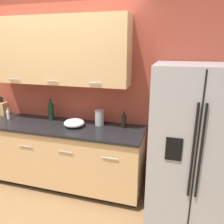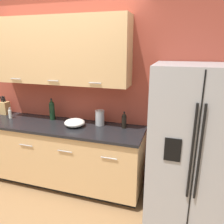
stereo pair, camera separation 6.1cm
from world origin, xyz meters
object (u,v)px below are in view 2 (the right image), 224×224
at_px(knife_block, 5,108).
at_px(wine_bottle, 52,110).
at_px(refrigerator, 193,145).
at_px(mixing_bowl, 75,123).
at_px(oil_bottle, 124,120).
at_px(steel_canister, 100,118).
at_px(soap_dispenser, 10,114).

distance_m(knife_block, wine_bottle, 0.87).
bearing_deg(knife_block, refrigerator, -5.16).
height_order(refrigerator, mixing_bowl, refrigerator).
height_order(knife_block, wine_bottle, wine_bottle).
bearing_deg(oil_bottle, mixing_bowl, -168.14).
height_order(refrigerator, wine_bottle, refrigerator).
height_order(knife_block, oil_bottle, knife_block).
xyz_separation_m(knife_block, steel_canister, (1.61, -0.02, -0.00)).
distance_m(wine_bottle, mixing_bowl, 0.48).
distance_m(refrigerator, mixing_bowl, 1.51).
xyz_separation_m(refrigerator, mixing_bowl, (-1.51, 0.08, 0.08)).
height_order(refrigerator, soap_dispenser, refrigerator).
xyz_separation_m(soap_dispenser, mixing_bowl, (1.08, -0.03, -0.02)).
bearing_deg(knife_block, oil_bottle, -1.19).
relative_size(refrigerator, knife_block, 6.15).
bearing_deg(steel_canister, soap_dispenser, -174.78).
distance_m(refrigerator, oil_bottle, 0.89).
distance_m(knife_block, soap_dispenser, 0.28).
bearing_deg(wine_bottle, oil_bottle, -1.29).
relative_size(wine_bottle, mixing_bowl, 1.14).
height_order(steel_canister, mixing_bowl, steel_canister).
xyz_separation_m(soap_dispenser, oil_bottle, (1.73, 0.11, 0.04)).
bearing_deg(wine_bottle, refrigerator, -6.97).
distance_m(steel_canister, mixing_bowl, 0.35).
bearing_deg(mixing_bowl, wine_bottle, 159.85).
height_order(knife_block, steel_canister, knife_block).
bearing_deg(soap_dispenser, refrigerator, -2.28).
xyz_separation_m(wine_bottle, oil_bottle, (1.09, -0.02, -0.04)).
bearing_deg(refrigerator, soap_dispenser, 177.72).
bearing_deg(soap_dispenser, oil_bottle, 3.66).
distance_m(knife_block, mixing_bowl, 1.32).
relative_size(knife_block, steel_canister, 1.31).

